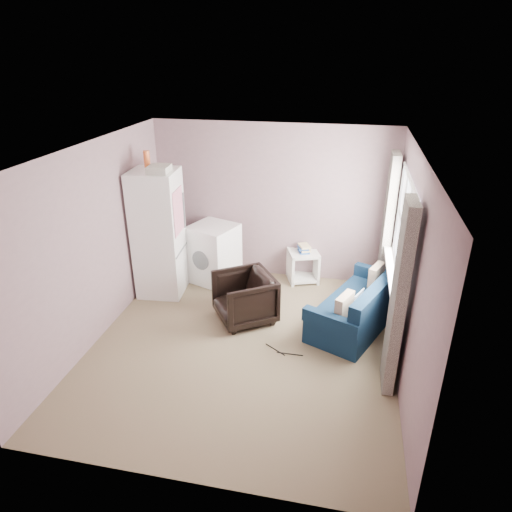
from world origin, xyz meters
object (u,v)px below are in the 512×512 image
at_px(armchair, 244,296).
at_px(fridge, 159,233).
at_px(side_table, 303,264).
at_px(washing_machine, 214,252).
at_px(sofa, 360,308).

xyz_separation_m(armchair, fridge, (-1.44, 0.55, 0.60)).
bearing_deg(side_table, washing_machine, -169.10).
distance_m(washing_machine, side_table, 1.47).
bearing_deg(armchair, washing_machine, -178.85).
distance_m(armchair, sofa, 1.59).
bearing_deg(fridge, sofa, -12.25).
xyz_separation_m(washing_machine, side_table, (1.43, 0.28, -0.20)).
relative_size(fridge, side_table, 3.48).
bearing_deg(washing_machine, side_table, 31.64).
bearing_deg(washing_machine, fridge, -120.89).
bearing_deg(fridge, washing_machine, 33.45).
distance_m(armchair, side_table, 1.52).
height_order(armchair, side_table, armchair).
bearing_deg(armchair, side_table, 120.06).
relative_size(fridge, washing_machine, 2.32).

